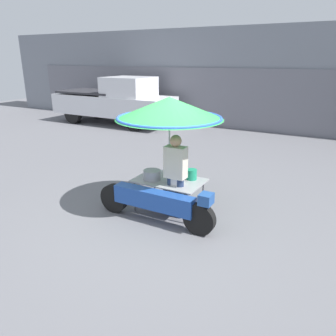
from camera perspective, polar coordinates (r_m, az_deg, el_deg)
name	(u,v)px	position (r m, az deg, el deg)	size (l,w,h in m)	color
ground_plane	(161,221)	(5.96, -1.14, -9.21)	(36.00, 36.00, 0.00)	slate
shopfront_building	(279,79)	(14.26, 18.77, 14.41)	(28.00, 2.06, 3.95)	gray
vendor_motorcycle_cart	(168,124)	(5.79, -0.01, 7.72)	(2.30, 1.92, 2.14)	black
vendor_person	(176,173)	(5.80, 1.32, -0.79)	(0.38, 0.22, 1.53)	navy
pickup_truck	(116,101)	(14.65, -9.08, 11.41)	(5.46, 1.90, 2.03)	black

